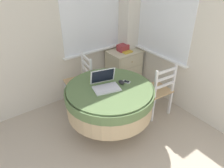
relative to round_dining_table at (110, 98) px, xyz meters
name	(u,v)px	position (x,y,z in m)	size (l,w,h in m)	color
corner_room_shell	(139,43)	(0.42, -0.07, 0.71)	(4.42, 5.22, 2.55)	beige
round_dining_table	(110,98)	(0.00, 0.00, 0.00)	(1.20, 1.20, 0.74)	#4C3D2D
laptop	(105,84)	(-0.04, 0.04, 0.22)	(0.40, 0.36, 0.23)	silver
computer_mouse	(121,82)	(0.19, -0.02, 0.20)	(0.07, 0.10, 0.05)	black
cell_phone	(127,82)	(0.27, -0.02, 0.17)	(0.10, 0.12, 0.01)	#B2B7BC
dining_chair_near_back_window	(81,82)	(0.00, 0.83, -0.13)	(0.44, 0.47, 0.89)	tan
dining_chair_near_right_window	(158,91)	(0.83, -0.12, -0.13)	(0.45, 0.42, 0.89)	tan
corner_cabinet	(124,69)	(0.97, 0.88, -0.20)	(0.59, 0.47, 0.73)	beige
storage_box	(123,48)	(0.95, 0.90, 0.22)	(0.18, 0.16, 0.11)	#9E3338
book_on_cabinet	(125,51)	(0.96, 0.84, 0.17)	(0.17, 0.22, 0.02)	gold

